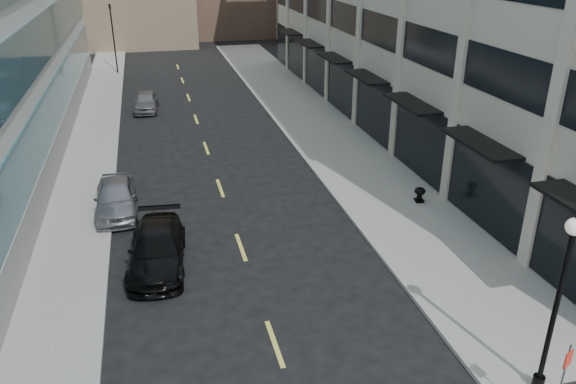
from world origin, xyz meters
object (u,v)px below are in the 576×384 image
traffic_signal (110,9)px  sign_post (563,378)px  car_black_pickup (157,249)px  lamppost (560,292)px  car_grey_sedan (146,101)px  urn_planter (420,193)px  car_silver_sedan (116,197)px

traffic_signal → sign_post: size_ratio=2.66×
traffic_signal → car_black_pickup: traffic_signal is taller
traffic_signal → car_black_pickup: (2.30, -34.62, -5.01)m
lamppost → sign_post: bearing=-116.1°
car_black_pickup → car_grey_sedan: bearing=95.4°
traffic_signal → sign_post: traffic_signal is taller
lamppost → urn_planter: lamppost is taller
traffic_signal → car_silver_sedan: bearing=-88.6°
car_grey_sedan → urn_planter: (11.80, -19.09, -0.11)m
car_black_pickup → car_grey_sedan: 21.62m
lamppost → urn_planter: (2.20, 11.52, -2.61)m
car_black_pickup → lamppost: 13.39m
traffic_signal → car_grey_sedan: size_ratio=1.74×
car_black_pickup → car_silver_sedan: (-1.60, 5.01, 0.05)m
urn_planter → lamppost: bearing=-100.8°
sign_post → traffic_signal: bearing=81.0°
traffic_signal → urn_planter: traffic_signal is taller
traffic_signal → car_black_pickup: size_ratio=1.43×
traffic_signal → lamppost: size_ratio=1.35×
car_black_pickup → urn_planter: 12.07m
lamppost → sign_post: (-0.68, -1.39, -1.36)m
car_silver_sedan → car_grey_sedan: size_ratio=1.11×
car_grey_sedan → lamppost: (9.60, -30.62, 2.50)m
car_black_pickup → sign_post: bearing=-44.0°
sign_post → urn_planter: sign_post is taller
lamppost → car_black_pickup: bearing=136.8°
car_silver_sedan → urn_planter: car_silver_sedan is taller
car_grey_sedan → lamppost: lamppost is taller
car_silver_sedan → lamppost: lamppost is taller
traffic_signal → urn_planter: (14.10, -32.09, -5.14)m
car_black_pickup → lamppost: bearing=-37.8°
car_grey_sedan → traffic_signal: bearing=104.4°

